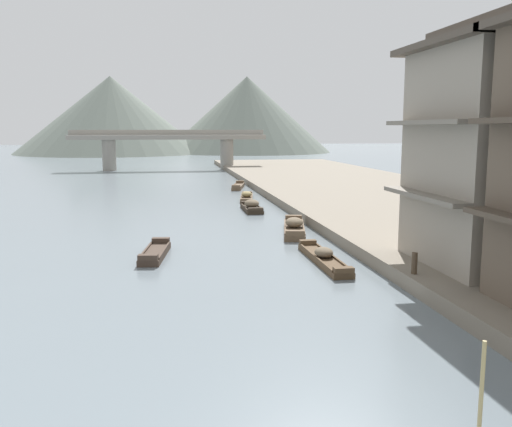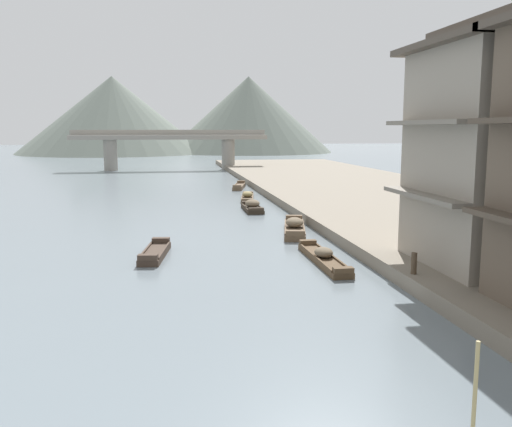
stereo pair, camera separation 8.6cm
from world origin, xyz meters
TOP-DOWN VIEW (x-y plane):
  - riverbank_right at (16.32, 30.00)m, footprint 18.00×110.00m
  - boat_moored_nearest at (5.64, 38.74)m, footprint 1.74×5.15m
  - boat_moored_second at (6.10, 47.19)m, footprint 1.84×4.65m
  - boat_moored_third at (5.70, 17.57)m, footprint 0.84×5.54m
  - boat_moored_far at (-1.27, 19.81)m, footprint 1.43×3.93m
  - boat_midriver_drifting at (6.06, 24.37)m, footprint 2.16×5.34m
  - boat_midriver_upstream at (5.08, 32.73)m, footprint 1.14×3.73m
  - house_waterfront_tall at (11.24, 14.21)m, footprint 6.28×6.35m
  - mooring_post_dock_mid at (7.67, 13.28)m, footprint 0.20×0.20m
  - stone_bridge at (0.00, 72.27)m, footprint 26.37×2.40m
  - hill_far_west at (19.36, 129.05)m, footprint 39.88×39.88m
  - hill_far_centre at (-12.29, 128.11)m, footprint 43.19×43.19m

SIDE VIEW (x-z plane):
  - boat_moored_far at x=-1.27m, z-range -0.08..0.42m
  - boat_moored_second at x=6.10m, z-range -0.09..0.43m
  - boat_moored_third at x=5.70m, z-range -0.12..0.53m
  - boat_moored_nearest at x=5.64m, z-range -0.11..0.54m
  - riverbank_right at x=16.32m, z-range 0.00..0.56m
  - boat_midriver_drifting at x=6.06m, z-range -0.13..0.69m
  - boat_midriver_upstream at x=5.08m, z-range -0.10..0.68m
  - mooring_post_dock_mid at x=7.67m, z-range 0.56..1.31m
  - stone_bridge at x=0.00m, z-range 0.86..6.28m
  - house_waterfront_tall at x=11.24m, z-range 0.49..9.23m
  - hill_far_centre at x=-12.29m, z-range 0.00..17.42m
  - hill_far_west at x=19.36m, z-range 0.00..17.89m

